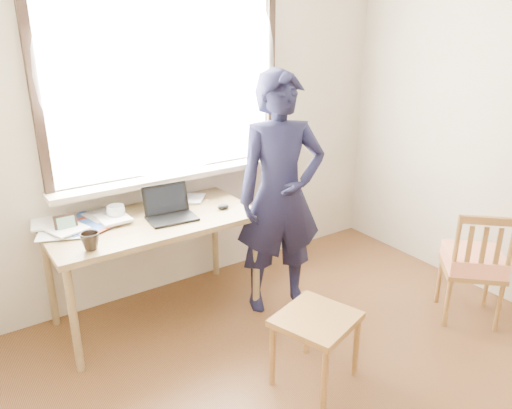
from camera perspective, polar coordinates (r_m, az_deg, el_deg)
room_shell at (r=2.30m, az=13.27°, el=10.38°), size 3.52×4.02×2.61m
desk at (r=3.46m, az=-11.72°, el=-2.85°), size 1.39×0.70×0.75m
laptop at (r=3.42m, az=-9.87°, el=-0.65°), size 0.33×0.28×0.21m
mug_white at (r=3.48m, az=-15.71°, el=-0.86°), size 0.16×0.16×0.10m
mug_dark at (r=3.07m, az=-18.42°, el=-4.00°), size 0.14×0.14×0.10m
mouse at (r=3.54m, az=-3.78°, el=-0.24°), size 0.09×0.06×0.03m
desk_clutter at (r=3.44m, az=-17.95°, el=-1.87°), size 0.68×0.49×0.04m
book_a at (r=3.50m, az=-18.54°, el=-1.71°), size 0.22×0.27×0.02m
book_b at (r=3.76m, az=-8.45°, el=0.69°), size 0.26×0.27×0.02m
picture_frame at (r=3.36m, az=-20.89°, el=-2.13°), size 0.14×0.02×0.11m
work_chair at (r=2.96m, az=6.87°, el=-13.68°), size 0.53×0.51×0.43m
side_chair at (r=3.77m, az=23.61°, el=-6.05°), size 0.54×0.54×0.84m
person at (r=3.48m, az=2.82°, el=1.04°), size 0.72×0.59×1.72m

